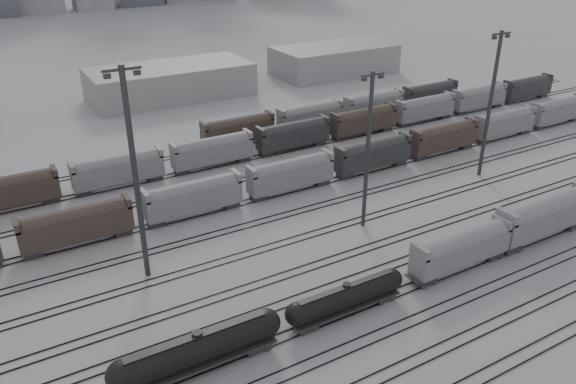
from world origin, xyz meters
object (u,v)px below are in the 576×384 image
tank_car_a (198,349)px  hopper_car_a (461,247)px  tank_car_b (346,297)px  hopper_car_b (545,214)px  light_mast_c (368,148)px

tank_car_a → hopper_car_a: (35.54, 0.00, 0.70)m
tank_car_a → tank_car_b: bearing=0.0°
tank_car_b → hopper_car_a: bearing=0.0°
tank_car_b → hopper_car_b: hopper_car_b is taller
tank_car_a → light_mast_c: 36.90m
tank_car_a → tank_car_b: size_ratio=1.16×
hopper_car_a → light_mast_c: 18.24m
hopper_car_a → light_mast_c: size_ratio=0.65×
light_mast_c → tank_car_b: bearing=-132.6°
hopper_car_a → tank_car_b: bearing=180.0°
tank_car_b → light_mast_c: bearing=47.4°
tank_car_a → hopper_car_b: 51.46m
hopper_car_a → light_mast_c: bearing=102.6°
hopper_car_b → tank_car_a: bearing=180.0°
light_mast_c → hopper_car_a: bearing=-77.4°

